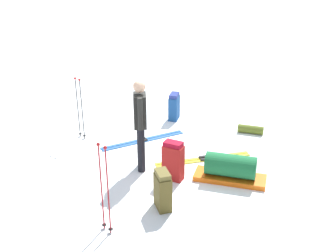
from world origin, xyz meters
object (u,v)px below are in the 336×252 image
Objects in this scene: ski_poles_planted_far at (80,105)px; backpack_bright at (163,190)px; backpack_small_spare at (173,161)px; ski_pair_near at (203,159)px; gear_sled at (230,169)px; ski_poles_planted_near at (104,185)px; skier_standing at (140,121)px; backpack_large_dark at (174,107)px; sleeping_mat_rolled at (251,129)px; ski_pair_far at (143,140)px.

backpack_bright is at bearing 3.86° from ski_poles_planted_far.
ski_pair_near is at bearing 109.98° from backpack_small_spare.
gear_sled is (0.54, 0.84, -0.13)m from backpack_small_spare.
gear_sled is (-0.23, 2.41, -0.55)m from ski_poles_planted_near.
gear_sled is at bearing 44.82° from skier_standing.
backpack_large_dark is 0.48× the size of ski_poles_planted_far.
backpack_small_spare is 0.52× the size of ski_poles_planted_near.
ski_poles_planted_far reaches higher than backpack_large_dark.
skier_standing is 3.09× the size of sleeping_mat_rolled.
backpack_small_spare is 1.32× the size of sleeping_mat_rolled.
sleeping_mat_rolled is (-1.58, 4.03, -0.68)m from ski_poles_planted_near.
gear_sled is (0.86, -0.02, 0.21)m from ski_pair_near.
sleeping_mat_rolled is (-1.49, 3.06, -0.23)m from backpack_bright.
backpack_large_dark is at bearing 120.63° from ski_pair_far.
backpack_bright is at bearing -33.74° from backpack_large_dark.
skier_standing is 1.54m from ski_pair_near.
backpack_bright is 0.90× the size of backpack_small_spare.
ski_poles_planted_far reaches higher than backpack_bright.
ski_pair_far is 2.28m from gear_sled.
skier_standing is at bearing 167.74° from backpack_bright.
sleeping_mat_rolled is (0.84, 2.22, 0.08)m from ski_pair_far.
backpack_small_spare is (-0.68, 0.59, 0.04)m from backpack_bright.
ski_pair_near is 1.67m from sleeping_mat_rolled.
backpack_small_spare reaches higher than gear_sled.
backpack_bright reaches higher than ski_pair_far.
skier_standing is 0.92m from backpack_small_spare.
ski_pair_far is 3.39× the size of sleeping_mat_rolled.
ski_pair_near is at bearing 113.98° from ski_poles_planted_near.
ski_poles_planted_far is at bearing 166.70° from ski_poles_planted_near.
skier_standing is 0.91× the size of ski_pair_far.
sleeping_mat_rolled is (1.54, 1.04, -0.22)m from backpack_large_dark.
ski_poles_planted_far is at bearing -92.86° from backpack_large_dark.
ski_pair_near is (0.31, 1.18, -0.94)m from skier_standing.
backpack_large_dark is at bearing 87.14° from ski_poles_planted_far.
skier_standing is at bearing 137.85° from ski_poles_planted_near.
ski_poles_planted_far is at bearing -127.64° from ski_pair_far.
backpack_small_spare is (2.35, -1.43, 0.04)m from backpack_large_dark.
ski_poles_planted_near is at bearing -36.89° from ski_pair_far.
ski_pair_far is 1.40× the size of ski_poles_planted_far.
backpack_small_spare is at bearing 18.08° from ski_poles_planted_far.
ski_pair_near is 3.40× the size of sleeping_mat_rolled.
ski_poles_planted_near is at bearing -63.90° from backpack_small_spare.
ski_poles_planted_far reaches higher than ski_pair_near.
skier_standing is at bearing -104.54° from ski_pair_near.
backpack_small_spare is at bearing -31.31° from backpack_large_dark.
skier_standing reaches higher than backpack_large_dark.
gear_sled is (1.16, 1.15, -0.73)m from skier_standing.
backpack_small_spare reaches higher than backpack_bright.
ski_pair_far is at bearing 160.16° from backpack_bright.
skier_standing is at bearing -28.45° from ski_pair_far.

